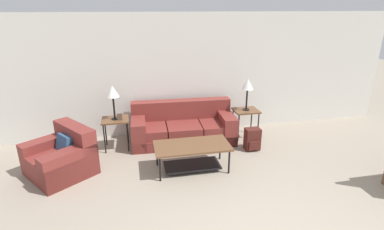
{
  "coord_description": "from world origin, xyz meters",
  "views": [
    {
      "loc": [
        -1.44,
        -2.07,
        2.7
      ],
      "look_at": [
        -0.37,
        3.04,
        0.8
      ],
      "focal_mm": 28.0,
      "sensor_mm": 36.0,
      "label": 1
    }
  ],
  "objects_px": {
    "coffee_table": "(192,151)",
    "table_lamp_right": "(248,85)",
    "side_table_left": "(115,123)",
    "couch": "(183,128)",
    "table_lamp_left": "(113,93)",
    "side_table_right": "(246,113)",
    "armchair": "(62,158)",
    "backpack": "(252,139)"
  },
  "relations": [
    {
      "from": "side_table_right",
      "to": "backpack",
      "type": "relative_size",
      "value": 1.4
    },
    {
      "from": "couch",
      "to": "backpack",
      "type": "distance_m",
      "value": 1.45
    },
    {
      "from": "side_table_right",
      "to": "side_table_left",
      "type": "bearing_deg",
      "value": 180.0
    },
    {
      "from": "couch",
      "to": "table_lamp_right",
      "type": "distance_m",
      "value": 1.61
    },
    {
      "from": "armchair",
      "to": "table_lamp_left",
      "type": "xyz_separation_m",
      "value": [
        0.88,
        0.8,
        0.87
      ]
    },
    {
      "from": "side_table_left",
      "to": "side_table_right",
      "type": "distance_m",
      "value": 2.72
    },
    {
      "from": "couch",
      "to": "side_table_right",
      "type": "distance_m",
      "value": 1.38
    },
    {
      "from": "armchair",
      "to": "backpack",
      "type": "distance_m",
      "value": 3.52
    },
    {
      "from": "couch",
      "to": "backpack",
      "type": "bearing_deg",
      "value": -28.64
    },
    {
      "from": "table_lamp_right",
      "to": "backpack",
      "type": "distance_m",
      "value": 1.13
    },
    {
      "from": "table_lamp_right",
      "to": "side_table_right",
      "type": "bearing_deg",
      "value": 63.43
    },
    {
      "from": "armchair",
      "to": "coffee_table",
      "type": "xyz_separation_m",
      "value": [
        2.18,
        -0.34,
        0.06
      ]
    },
    {
      "from": "couch",
      "to": "side_table_left",
      "type": "height_order",
      "value": "couch"
    },
    {
      "from": "armchair",
      "to": "couch",
      "type": "bearing_deg",
      "value": 21.33
    },
    {
      "from": "table_lamp_left",
      "to": "backpack",
      "type": "bearing_deg",
      "value": -13.23
    },
    {
      "from": "couch",
      "to": "table_lamp_left",
      "type": "height_order",
      "value": "table_lamp_left"
    },
    {
      "from": "armchair",
      "to": "coffee_table",
      "type": "relative_size",
      "value": 1.03
    },
    {
      "from": "armchair",
      "to": "backpack",
      "type": "bearing_deg",
      "value": 2.92
    },
    {
      "from": "armchair",
      "to": "side_table_right",
      "type": "height_order",
      "value": "armchair"
    },
    {
      "from": "armchair",
      "to": "table_lamp_right",
      "type": "distance_m",
      "value": 3.79
    },
    {
      "from": "couch",
      "to": "side_table_right",
      "type": "xyz_separation_m",
      "value": [
        1.36,
        -0.08,
        0.25
      ]
    },
    {
      "from": "coffee_table",
      "to": "table_lamp_left",
      "type": "relative_size",
      "value": 1.92
    },
    {
      "from": "coffee_table",
      "to": "table_lamp_left",
      "type": "bearing_deg",
      "value": 138.85
    },
    {
      "from": "couch",
      "to": "backpack",
      "type": "xyz_separation_m",
      "value": [
        1.28,
        -0.7,
        -0.08
      ]
    },
    {
      "from": "couch",
      "to": "coffee_table",
      "type": "bearing_deg",
      "value": -92.79
    },
    {
      "from": "couch",
      "to": "side_table_right",
      "type": "relative_size",
      "value": 3.45
    },
    {
      "from": "coffee_table",
      "to": "backpack",
      "type": "bearing_deg",
      "value": 21.25
    },
    {
      "from": "armchair",
      "to": "backpack",
      "type": "xyz_separation_m",
      "value": [
        3.52,
        0.18,
        -0.07
      ]
    },
    {
      "from": "couch",
      "to": "backpack",
      "type": "height_order",
      "value": "couch"
    },
    {
      "from": "couch",
      "to": "armchair",
      "type": "xyz_separation_m",
      "value": [
        -2.24,
        -0.88,
        -0.01
      ]
    },
    {
      "from": "armchair",
      "to": "table_lamp_right",
      "type": "relative_size",
      "value": 1.97
    },
    {
      "from": "side_table_left",
      "to": "coffee_table",
      "type": "bearing_deg",
      "value": -41.15
    },
    {
      "from": "coffee_table",
      "to": "table_lamp_right",
      "type": "distance_m",
      "value": 1.99
    },
    {
      "from": "coffee_table",
      "to": "side_table_right",
      "type": "relative_size",
      "value": 2.08
    },
    {
      "from": "table_lamp_left",
      "to": "table_lamp_right",
      "type": "height_order",
      "value": "same"
    },
    {
      "from": "side_table_left",
      "to": "table_lamp_left",
      "type": "height_order",
      "value": "table_lamp_left"
    },
    {
      "from": "coffee_table",
      "to": "side_table_left",
      "type": "xyz_separation_m",
      "value": [
        -1.3,
        1.14,
        0.2
      ]
    },
    {
      "from": "coffee_table",
      "to": "table_lamp_left",
      "type": "height_order",
      "value": "table_lamp_left"
    },
    {
      "from": "armchair",
      "to": "side_table_right",
      "type": "bearing_deg",
      "value": 12.52
    },
    {
      "from": "table_lamp_right",
      "to": "table_lamp_left",
      "type": "bearing_deg",
      "value": 180.0
    },
    {
      "from": "coffee_table",
      "to": "table_lamp_right",
      "type": "xyz_separation_m",
      "value": [
        1.42,
        1.14,
        0.81
      ]
    },
    {
      "from": "side_table_right",
      "to": "table_lamp_left",
      "type": "height_order",
      "value": "table_lamp_left"
    }
  ]
}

